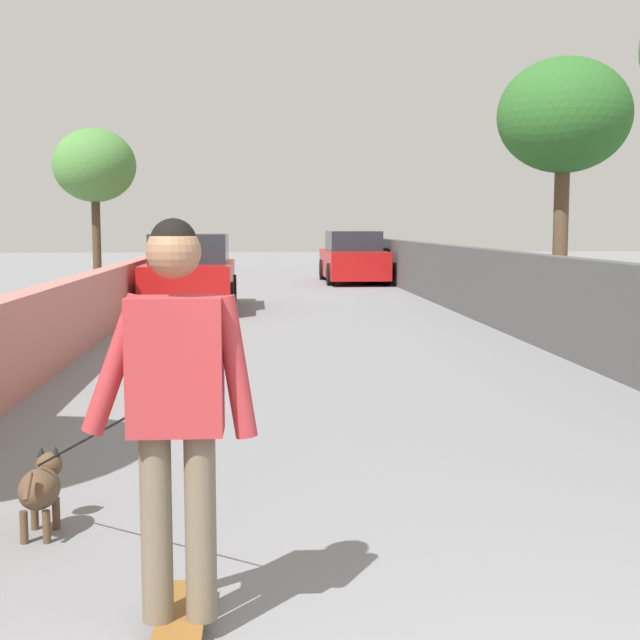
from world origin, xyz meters
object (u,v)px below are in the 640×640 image
Objects in this scene: tree_right_distant at (564,118)px; skateboard at (180,622)px; car_far at (353,259)px; tree_left_far at (95,166)px; dog at (42,486)px; person_skateboarder at (176,390)px; car_near at (191,275)px.

tree_right_distant is 5.69× the size of skateboard.
car_far is (22.48, -3.29, 0.65)m from skateboard.
tree_left_far is 8.77m from car_far.
person_skateboarder is at bearing -146.15° from dog.
car_near is (-2.99, -2.40, -2.36)m from tree_left_far.
person_skateboarder is at bearing 171.66° from car_far.
car_far is (21.19, -4.16, 0.44)m from dog.
tree_left_far is at bearing 11.04° from skateboard.
tree_left_far is at bearing 8.90° from dog.
person_skateboarder reaches higher than skateboard.
car_near is 9.23m from car_far.
tree_left_far is 4.50m from car_near.
car_far is at bearing -8.34° from person_skateboarder.
dog is 0.36× the size of car_far.
skateboard is 22.73m from car_far.
tree_left_far reaches higher than skateboard.
tree_right_distant is at bearing -168.16° from car_far.
person_skateboarder is at bearing -168.96° from tree_left_far.
person_skateboarder is (-11.29, 5.64, -2.49)m from tree_right_distant.
person_skateboarder is 1.74m from dog.
car_near is at bearing -141.29° from tree_left_far.
dog is at bearing 33.85° from person_skateboarder.
tree_right_distant is 13.09m from skateboard.
tree_left_far is 17.87m from skateboard.
car_far is (5.20, -6.66, -2.36)m from tree_left_far.
tree_right_distant is 2.76× the size of person_skateboarder.
tree_right_distant is 2.90× the size of dog.
skateboard is at bearing 153.44° from tree_right_distant.
skateboard is 0.21× the size of car_near.
car_far reaches higher than skateboard.
car_far is at bearing -11.11° from dog.
skateboard is 0.18× the size of car_far.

